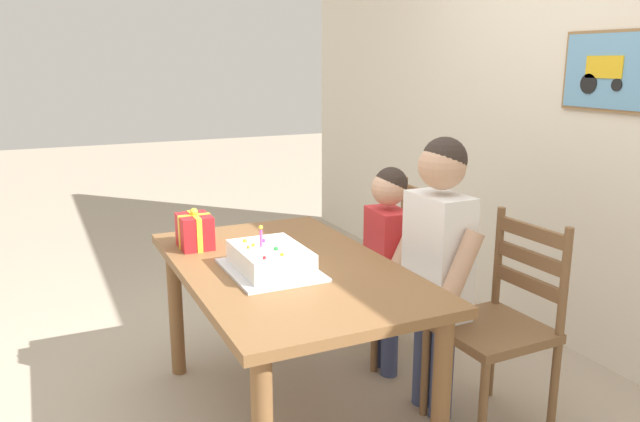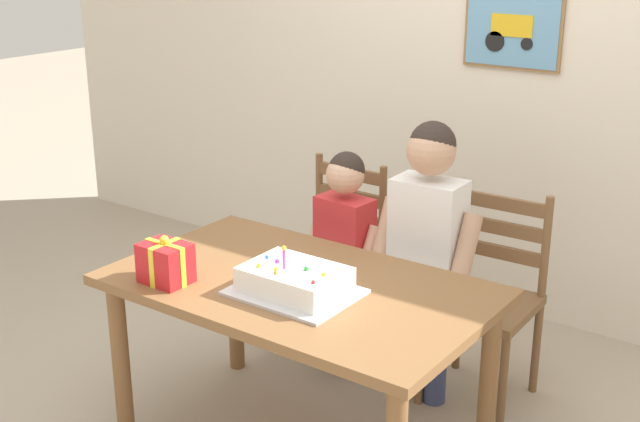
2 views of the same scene
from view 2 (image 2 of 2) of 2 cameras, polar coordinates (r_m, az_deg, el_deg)
back_wall at (r=4.41m, az=12.20°, el=9.54°), size 6.40×0.11×2.60m
dining_table at (r=3.17m, az=-1.43°, el=-6.51°), size 1.43×0.85×0.72m
birthday_cake at (r=3.02m, az=-1.75°, el=-4.84°), size 0.44×0.34×0.19m
gift_box_red_large at (r=3.16m, az=-10.50°, el=-3.50°), size 0.18×0.15×0.19m
chair_left at (r=4.05m, az=0.82°, el=-3.11°), size 0.43×0.43×0.92m
chair_right at (r=3.69m, az=11.31°, el=-5.82°), size 0.43×0.43×0.92m
child_older at (r=3.50m, az=7.33°, el=-1.76°), size 0.45×0.26×1.25m
child_younger at (r=3.74m, az=1.67°, el=-2.14°), size 0.39×0.23×1.06m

